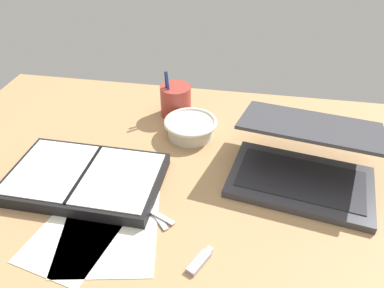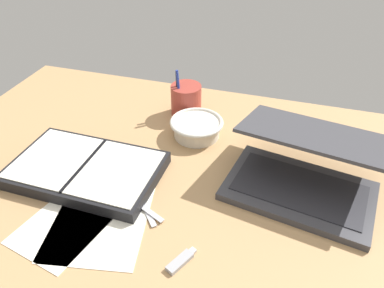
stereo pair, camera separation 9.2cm
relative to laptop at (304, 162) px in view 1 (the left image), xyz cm
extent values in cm
cube|color=tan|center=(-29.56, -8.70, -5.86)|extent=(140.00, 100.00, 2.00)
cube|color=#38383D|center=(-0.48, -2.81, -3.96)|extent=(36.42, 26.26, 1.80)
cube|color=#232328|center=(-0.48, -2.81, -2.94)|extent=(31.48, 19.81, 0.24)
cube|color=#38383D|center=(0.91, 5.26, 7.14)|extent=(36.37, 25.94, 5.30)
cube|color=silver|center=(0.83, 4.80, 7.04)|extent=(33.37, 23.38, 4.38)
cylinder|color=silver|center=(-30.09, 13.20, -2.64)|extent=(12.84, 12.84, 4.44)
torus|color=silver|center=(-30.09, 13.20, -0.42)|extent=(15.11, 15.11, 1.21)
cylinder|color=#9E382D|center=(-36.54, 23.70, -0.10)|extent=(9.26, 9.26, 9.53)
cylinder|color=black|center=(-38.78, 22.49, 2.78)|extent=(1.75, 2.55, 13.30)
cylinder|color=#233899|center=(-38.07, 21.67, 3.16)|extent=(2.21, 1.86, 14.07)
cube|color=black|center=(-51.49, -11.16, -3.31)|extent=(36.70, 23.43, 3.11)
cube|color=silver|center=(-60.25, -11.00, -1.60)|extent=(17.22, 21.01, 0.30)
cube|color=silver|center=(-42.72, -11.32, -1.60)|extent=(17.22, 21.01, 0.30)
cube|color=black|center=(-51.49, -11.16, -1.45)|extent=(1.18, 20.71, 0.30)
cube|color=#B7B7BC|center=(-32.28, -18.48, -4.26)|extent=(9.56, 5.31, 0.30)
cube|color=#B7B7BC|center=(-32.28, -18.48, -4.56)|extent=(7.46, 8.33, 0.30)
torus|color=#232328|center=(-37.97, -15.84, -4.56)|extent=(3.90, 3.90, 0.70)
torus|color=#232328|center=(-36.40, -13.75, -4.56)|extent=(3.90, 3.90, 0.70)
cube|color=silver|center=(-41.39, -21.58, -4.78)|extent=(25.11, 32.25, 0.16)
cube|color=silver|center=(-47.24, -25.54, -4.78)|extent=(20.59, 26.37, 0.16)
cube|color=#99999E|center=(-20.99, -29.20, -4.36)|extent=(4.46, 6.26, 1.00)
cube|color=silver|center=(-19.39, -25.97, -4.36)|extent=(1.61, 1.61, 0.60)
camera|label=1|loc=(-14.68, -73.16, 56.89)|focal=35.00mm
camera|label=2|loc=(-5.73, -71.02, 56.89)|focal=35.00mm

